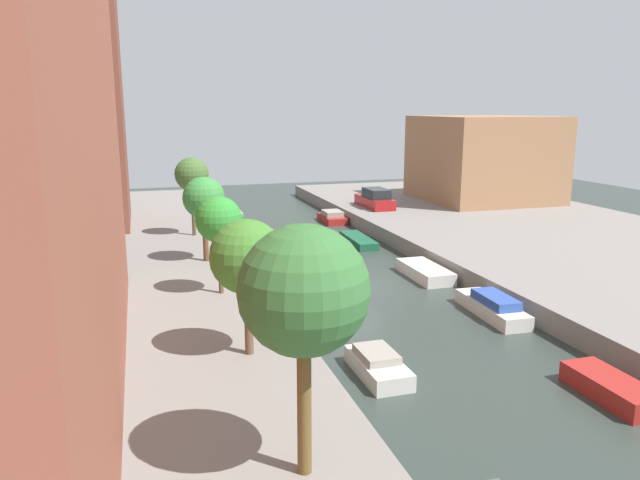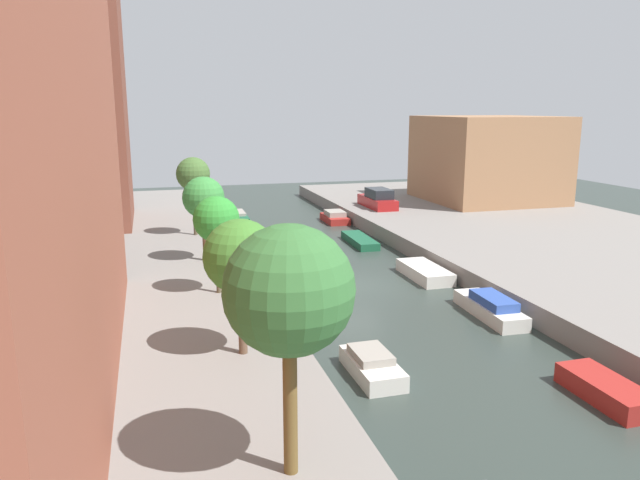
% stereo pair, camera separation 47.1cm
% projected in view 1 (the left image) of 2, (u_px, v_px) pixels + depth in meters
% --- Properties ---
extents(ground_plane, '(84.00, 84.00, 0.00)m').
position_uv_depth(ground_plane, '(357.00, 285.00, 30.54)').
color(ground_plane, '#2D3833').
extents(quay_left, '(20.00, 64.00, 1.00)m').
position_uv_depth(quay_left, '(33.00, 303.00, 26.22)').
color(quay_left, gray).
rests_on(quay_left, ground_plane).
extents(quay_right, '(20.00, 64.00, 1.00)m').
position_uv_depth(quay_right, '(603.00, 255.00, 34.64)').
color(quay_right, gray).
rests_on(quay_right, ground_plane).
extents(apartment_tower_far, '(10.00, 9.26, 26.42)m').
position_uv_depth(apartment_tower_far, '(34.00, 20.00, 38.12)').
color(apartment_tower_far, brown).
rests_on(apartment_tower_far, quay_left).
extents(low_block_right, '(10.00, 10.34, 7.08)m').
position_uv_depth(low_block_right, '(484.00, 158.00, 51.44)').
color(low_block_right, '#9E704C').
rests_on(low_block_right, quay_right).
extents(street_tree_0, '(2.76, 2.76, 5.54)m').
position_uv_depth(street_tree_0, '(304.00, 292.00, 12.37)').
color(street_tree_0, brown).
rests_on(street_tree_0, quay_left).
extents(street_tree_1, '(2.38, 2.38, 4.43)m').
position_uv_depth(street_tree_1, '(247.00, 257.00, 18.93)').
color(street_tree_1, brown).
rests_on(street_tree_1, quay_left).
extents(street_tree_2, '(1.96, 1.96, 4.20)m').
position_uv_depth(street_tree_2, '(219.00, 220.00, 25.32)').
color(street_tree_2, brown).
rests_on(street_tree_2, quay_left).
extents(street_tree_3, '(2.15, 2.15, 4.38)m').
position_uv_depth(street_tree_3, '(204.00, 199.00, 30.76)').
color(street_tree_3, brown).
rests_on(street_tree_3, quay_left).
extents(street_tree_4, '(2.07, 2.07, 4.84)m').
position_uv_depth(street_tree_4, '(192.00, 175.00, 36.93)').
color(street_tree_4, '#4D412F').
rests_on(street_tree_4, quay_left).
extents(parked_car, '(1.76, 4.68, 1.53)m').
position_uv_depth(parked_car, '(375.00, 199.00, 48.09)').
color(parked_car, maroon).
rests_on(parked_car, quay_right).
extents(moored_boat_left_1, '(1.37, 3.07, 0.84)m').
position_uv_depth(moored_boat_left_1, '(378.00, 365.00, 20.25)').
color(moored_boat_left_1, beige).
rests_on(moored_boat_left_1, ground_plane).
extents(moored_boat_left_2, '(1.43, 4.00, 0.86)m').
position_uv_depth(moored_boat_left_2, '(298.00, 298.00, 27.36)').
color(moored_boat_left_2, '#4C5156').
rests_on(moored_boat_left_2, ground_plane).
extents(moored_boat_left_3, '(1.40, 3.18, 0.58)m').
position_uv_depth(moored_boat_left_3, '(279.00, 261.00, 34.11)').
color(moored_boat_left_3, '#4C5156').
rests_on(moored_boat_left_3, ground_plane).
extents(moored_boat_left_4, '(1.50, 3.28, 0.73)m').
position_uv_depth(moored_boat_left_4, '(245.00, 234.00, 41.49)').
color(moored_boat_left_4, beige).
rests_on(moored_boat_left_4, ground_plane).
extents(moored_boat_left_5, '(1.62, 4.57, 0.74)m').
position_uv_depth(moored_boat_left_5, '(234.00, 217.00, 47.72)').
color(moored_boat_left_5, '#195638').
rests_on(moored_boat_left_5, ground_plane).
extents(moored_boat_right_1, '(1.37, 3.20, 0.65)m').
position_uv_depth(moored_boat_right_1, '(612.00, 388.00, 18.68)').
color(moored_boat_right_1, maroon).
rests_on(moored_boat_right_1, ground_plane).
extents(moored_boat_right_2, '(1.47, 4.44, 0.99)m').
position_uv_depth(moored_boat_right_2, '(493.00, 307.00, 26.01)').
color(moored_boat_right_2, beige).
rests_on(moored_boat_right_2, ground_plane).
extents(moored_boat_right_3, '(1.65, 3.97, 0.64)m').
position_uv_depth(moored_boat_right_3, '(425.00, 272.00, 31.88)').
color(moored_boat_right_3, beige).
rests_on(moored_boat_right_3, ground_plane).
extents(moored_boat_right_4, '(1.45, 4.58, 0.47)m').
position_uv_depth(moored_boat_right_4, '(358.00, 240.00, 39.79)').
color(moored_boat_right_4, '#195638').
rests_on(moored_boat_right_4, ground_plane).
extents(moored_boat_right_5, '(1.68, 3.47, 0.90)m').
position_uv_depth(moored_boat_right_5, '(332.00, 217.00, 47.31)').
color(moored_boat_right_5, maroon).
rests_on(moored_boat_right_5, ground_plane).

